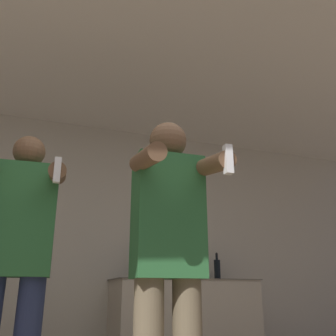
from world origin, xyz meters
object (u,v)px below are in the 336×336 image
bottle_red_label (217,269)px  person_man_side (16,259)px  bottle_brown_liquor (143,265)px  bottle_clear_vodka (153,265)px  person_woman_foreground (169,259)px

bottle_red_label → person_man_side: bearing=-145.0°
bottle_brown_liquor → bottle_clear_vodka: bottle_clear_vodka is taller
bottle_red_label → person_man_side: size_ratio=0.17×
bottle_brown_liquor → bottle_clear_vodka: size_ratio=0.89×
bottle_brown_liquor → bottle_clear_vodka: 0.11m
person_woman_foreground → person_man_side: (-0.73, 0.50, 0.02)m
bottle_clear_vodka → person_man_side: (-1.23, -1.36, -0.09)m
bottle_brown_liquor → person_woman_foreground: bearing=-101.9°
person_woman_foreground → person_man_side: 0.89m
bottle_red_label → bottle_clear_vodka: bearing=180.0°
bottle_red_label → bottle_brown_liquor: bearing=180.0°
person_man_side → bottle_brown_liquor: bearing=50.4°
bottle_red_label → person_woman_foreground: size_ratio=0.17×
bottle_red_label → bottle_clear_vodka: 0.71m
person_woman_foreground → bottle_red_label: bearing=57.0°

